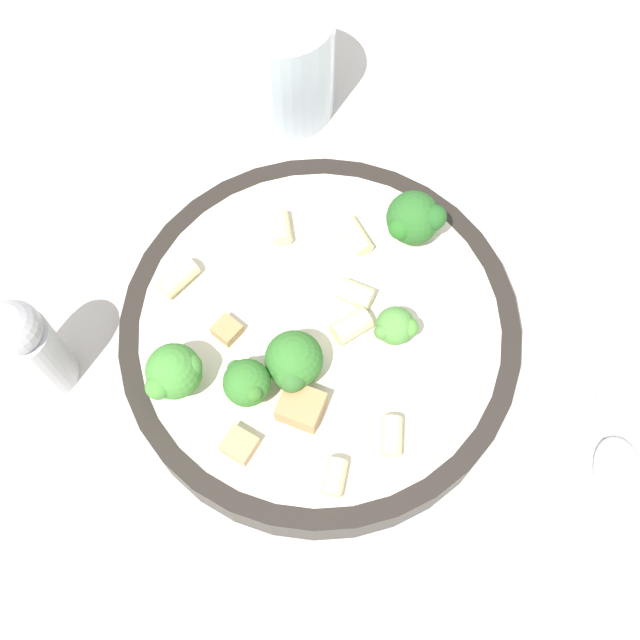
# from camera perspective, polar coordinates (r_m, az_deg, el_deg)

# --- Properties ---
(ground_plane) EXTENTS (2.00, 2.00, 0.00)m
(ground_plane) POSITION_cam_1_polar(r_m,az_deg,el_deg) (0.59, 0.00, -1.89)
(ground_plane) COLOR beige
(pasta_bowl) EXTENTS (0.28, 0.28, 0.04)m
(pasta_bowl) POSITION_cam_1_polar(r_m,az_deg,el_deg) (0.57, 0.00, -1.06)
(pasta_bowl) COLOR #28231E
(pasta_bowl) RESTS_ON ground_plane
(broccoli_floret_0) EXTENTS (0.03, 0.03, 0.03)m
(broccoli_floret_0) POSITION_cam_1_polar(r_m,az_deg,el_deg) (0.54, 5.40, -0.47)
(broccoli_floret_0) COLOR #9EC175
(broccoli_floret_0) RESTS_ON pasta_bowl
(broccoli_floret_1) EXTENTS (0.04, 0.04, 0.04)m
(broccoli_floret_1) POSITION_cam_1_polar(r_m,az_deg,el_deg) (0.52, -1.92, -3.04)
(broccoli_floret_1) COLOR #84AD60
(broccoli_floret_1) RESTS_ON pasta_bowl
(broccoli_floret_2) EXTENTS (0.04, 0.04, 0.04)m
(broccoli_floret_2) POSITION_cam_1_polar(r_m,az_deg,el_deg) (0.57, 6.81, 7.17)
(broccoli_floret_2) COLOR #93B766
(broccoli_floret_2) RESTS_ON pasta_bowl
(broccoli_floret_3) EXTENTS (0.04, 0.04, 0.04)m
(broccoli_floret_3) POSITION_cam_1_polar(r_m,az_deg,el_deg) (0.52, -10.34, -3.68)
(broccoli_floret_3) COLOR #84AD60
(broccoli_floret_3) RESTS_ON pasta_bowl
(broccoli_floret_4) EXTENTS (0.03, 0.03, 0.04)m
(broccoli_floret_4) POSITION_cam_1_polar(r_m,az_deg,el_deg) (0.52, -5.24, -4.47)
(broccoli_floret_4) COLOR #93B766
(broccoli_floret_4) RESTS_ON pasta_bowl
(rigatoni_0) EXTENTS (0.03, 0.02, 0.01)m
(rigatoni_0) POSITION_cam_1_polar(r_m,az_deg,el_deg) (0.58, 2.58, 6.03)
(rigatoni_0) COLOR beige
(rigatoni_0) RESTS_ON pasta_bowl
(rigatoni_1) EXTENTS (0.03, 0.02, 0.01)m
(rigatoni_1) POSITION_cam_1_polar(r_m,az_deg,el_deg) (0.51, 1.05, -11.14)
(rigatoni_1) COLOR beige
(rigatoni_1) RESTS_ON pasta_bowl
(rigatoni_2) EXTENTS (0.03, 0.03, 0.02)m
(rigatoni_2) POSITION_cam_1_polar(r_m,az_deg,el_deg) (0.56, 2.58, 1.87)
(rigatoni_2) COLOR beige
(rigatoni_2) RESTS_ON pasta_bowl
(rigatoni_3) EXTENTS (0.03, 0.03, 0.01)m
(rigatoni_3) POSITION_cam_1_polar(r_m,az_deg,el_deg) (0.57, -10.05, 2.95)
(rigatoni_3) COLOR beige
(rigatoni_3) RESTS_ON pasta_bowl
(rigatoni_4) EXTENTS (0.03, 0.02, 0.01)m
(rigatoni_4) POSITION_cam_1_polar(r_m,az_deg,el_deg) (0.52, 5.10, -8.23)
(rigatoni_4) COLOR beige
(rigatoni_4) RESTS_ON pasta_bowl
(rigatoni_5) EXTENTS (0.03, 0.02, 0.01)m
(rigatoni_5) POSITION_cam_1_polar(r_m,az_deg,el_deg) (0.58, -3.19, 6.47)
(rigatoni_5) COLOR beige
(rigatoni_5) RESTS_ON pasta_bowl
(rigatoni_6) EXTENTS (0.02, 0.03, 0.02)m
(rigatoni_6) POSITION_cam_1_polar(r_m,az_deg,el_deg) (0.55, 2.22, -0.43)
(rigatoni_6) COLOR beige
(rigatoni_6) RESTS_ON pasta_bowl
(chicken_chunk_0) EXTENTS (0.04, 0.04, 0.02)m
(chicken_chunk_0) POSITION_cam_1_polar(r_m,az_deg,el_deg) (0.52, -1.36, -6.20)
(chicken_chunk_0) COLOR tan
(chicken_chunk_0) RESTS_ON pasta_bowl
(chicken_chunk_1) EXTENTS (0.02, 0.02, 0.01)m
(chicken_chunk_1) POSITION_cam_1_polar(r_m,az_deg,el_deg) (0.55, -6.63, -0.71)
(chicken_chunk_1) COLOR tan
(chicken_chunk_1) RESTS_ON pasta_bowl
(chicken_chunk_2) EXTENTS (0.03, 0.03, 0.01)m
(chicken_chunk_2) POSITION_cam_1_polar(r_m,az_deg,el_deg) (0.52, -5.75, -8.84)
(chicken_chunk_2) COLOR tan
(chicken_chunk_2) RESTS_ON pasta_bowl
(drinking_glass) EXTENTS (0.08, 0.08, 0.10)m
(drinking_glass) POSITION_cam_1_polar(r_m,az_deg,el_deg) (0.67, -2.48, 17.34)
(drinking_glass) COLOR silver
(drinking_glass) RESTS_ON ground_plane
(pepper_shaker) EXTENTS (0.04, 0.04, 0.10)m
(pepper_shaker) POSITION_cam_1_polar(r_m,az_deg,el_deg) (0.57, -19.93, -1.83)
(pepper_shaker) COLOR silver
(pepper_shaker) RESTS_ON ground_plane
(spoon) EXTENTS (0.17, 0.08, 0.01)m
(spoon) POSITION_cam_1_polar(r_m,az_deg,el_deg) (0.60, 20.18, -8.24)
(spoon) COLOR #B2B2B7
(spoon) RESTS_ON ground_plane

